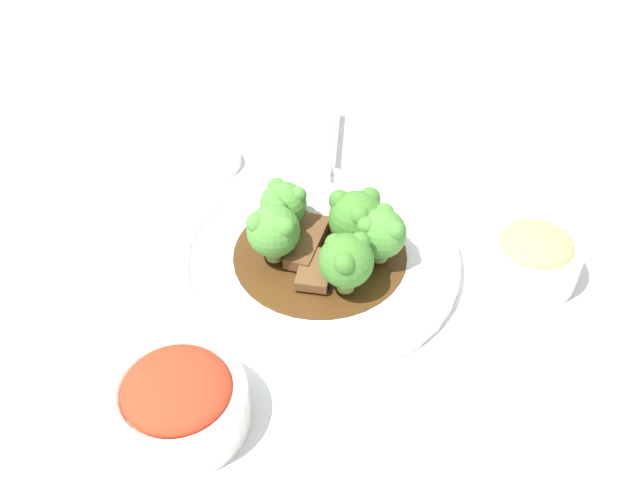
% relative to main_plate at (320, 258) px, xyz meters
% --- Properties ---
extents(ground_plane, '(4.00, 4.00, 0.00)m').
position_rel_main_plate_xyz_m(ground_plane, '(0.00, 0.00, -0.01)').
color(ground_plane, silver).
extents(main_plate, '(0.28, 0.28, 0.02)m').
position_rel_main_plate_xyz_m(main_plate, '(0.00, 0.00, 0.00)').
color(main_plate, white).
rests_on(main_plate, ground_plane).
extents(beef_strip_0, '(0.05, 0.07, 0.01)m').
position_rel_main_plate_xyz_m(beef_strip_0, '(-0.03, -0.04, 0.01)').
color(beef_strip_0, '#56331E').
rests_on(beef_strip_0, main_plate).
extents(beef_strip_1, '(0.05, 0.06, 0.01)m').
position_rel_main_plate_xyz_m(beef_strip_1, '(0.01, 0.03, 0.01)').
color(beef_strip_1, brown).
rests_on(beef_strip_1, main_plate).
extents(beef_strip_2, '(0.06, 0.08, 0.01)m').
position_rel_main_plate_xyz_m(beef_strip_2, '(0.01, -0.01, 0.02)').
color(beef_strip_2, brown).
rests_on(beef_strip_2, main_plate).
extents(broccoli_floret_0, '(0.05, 0.05, 0.06)m').
position_rel_main_plate_xyz_m(broccoli_floret_0, '(-0.05, 0.03, 0.04)').
color(broccoli_floret_0, '#7FA84C').
rests_on(broccoli_floret_0, main_plate).
extents(broccoli_floret_1, '(0.05, 0.05, 0.06)m').
position_rel_main_plate_xyz_m(broccoli_floret_1, '(0.03, -0.04, 0.04)').
color(broccoli_floret_1, '#8EB756').
rests_on(broccoli_floret_1, main_plate).
extents(broccoli_floret_2, '(0.06, 0.06, 0.06)m').
position_rel_main_plate_xyz_m(broccoli_floret_2, '(-0.04, -0.00, 0.04)').
color(broccoli_floret_2, '#8EB756').
rests_on(broccoli_floret_2, main_plate).
extents(broccoli_floret_3, '(0.05, 0.05, 0.06)m').
position_rel_main_plate_xyz_m(broccoli_floret_3, '(0.04, -0.01, 0.05)').
color(broccoli_floret_3, '#7FA84C').
rests_on(broccoli_floret_3, main_plate).
extents(broccoli_floret_4, '(0.03, 0.03, 0.04)m').
position_rel_main_plate_xyz_m(broccoli_floret_4, '(-0.03, 0.03, 0.03)').
color(broccoli_floret_4, '#8EB756').
rests_on(broccoli_floret_4, main_plate).
extents(broccoli_floret_5, '(0.05, 0.05, 0.06)m').
position_rel_main_plate_xyz_m(broccoli_floret_5, '(-0.01, 0.05, 0.05)').
color(broccoli_floret_5, '#7FA84C').
rests_on(broccoli_floret_5, main_plate).
extents(serving_spoon, '(0.11, 0.22, 0.01)m').
position_rel_main_plate_xyz_m(serving_spoon, '(-0.03, -0.08, 0.02)').
color(serving_spoon, '#B7B7BC').
rests_on(serving_spoon, main_plate).
extents(side_bowl_kimchi, '(0.11, 0.11, 0.06)m').
position_rel_main_plate_xyz_m(side_bowl_kimchi, '(0.16, 0.14, 0.02)').
color(side_bowl_kimchi, white).
rests_on(side_bowl_kimchi, ground_plane).
extents(side_bowl_appetizer, '(0.09, 0.09, 0.05)m').
position_rel_main_plate_xyz_m(side_bowl_appetizer, '(-0.19, 0.08, 0.02)').
color(side_bowl_appetizer, white).
rests_on(side_bowl_appetizer, ground_plane).
extents(sauce_dish, '(0.07, 0.07, 0.01)m').
position_rel_main_plate_xyz_m(sauce_dish, '(0.07, -0.20, -0.00)').
color(sauce_dish, white).
rests_on(sauce_dish, ground_plane).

